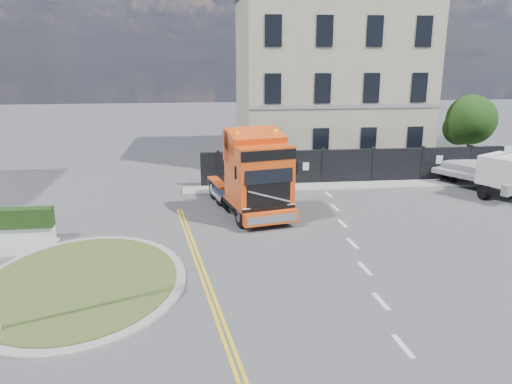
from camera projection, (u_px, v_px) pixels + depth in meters
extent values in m
plane|color=#424244|center=(278.00, 243.00, 19.98)|extent=(120.00, 120.00, 0.00)
cylinder|color=gray|center=(81.00, 283.00, 16.33)|extent=(6.80, 6.80, 0.12)
cylinder|color=#2F451B|center=(81.00, 281.00, 16.31)|extent=(6.20, 6.20, 0.05)
cube|color=black|center=(356.00, 166.00, 28.99)|extent=(18.00, 0.25, 2.00)
cube|color=silver|center=(493.00, 163.00, 29.91)|extent=(2.60, 0.12, 2.00)
cube|color=#BEB697|center=(327.00, 80.00, 34.96)|extent=(12.00, 10.00, 11.00)
cylinder|color=#382619|center=(468.00, 150.00, 32.73)|extent=(0.24, 0.24, 2.40)
sphere|color=black|center=(471.00, 120.00, 32.20)|extent=(3.20, 3.20, 3.20)
sphere|color=black|center=(460.00, 128.00, 32.69)|extent=(2.20, 2.20, 2.20)
cube|color=gray|center=(360.00, 186.00, 28.38)|extent=(20.00, 1.60, 0.12)
cube|color=black|center=(247.00, 194.00, 24.27)|extent=(3.73, 6.60, 0.44)
cube|color=#E24810|center=(259.00, 174.00, 22.33)|extent=(2.97, 3.05, 2.76)
cube|color=#E24810|center=(251.00, 145.00, 22.97)|extent=(2.60, 1.41, 1.38)
cube|color=black|center=(269.00, 171.00, 21.07)|extent=(2.13, 0.54, 1.04)
cube|color=#E24810|center=(271.00, 218.00, 21.31)|extent=(2.48, 0.88, 0.54)
cylinder|color=black|center=(242.00, 216.00, 21.70)|extent=(0.54, 1.07, 1.03)
cylinder|color=gray|center=(242.00, 216.00, 21.70)|extent=(0.47, 0.63, 0.56)
cylinder|color=black|center=(287.00, 211.00, 22.38)|extent=(0.54, 1.07, 1.03)
cylinder|color=gray|center=(287.00, 211.00, 22.38)|extent=(0.47, 0.63, 0.56)
cylinder|color=black|center=(220.00, 195.00, 24.89)|extent=(0.54, 1.07, 1.03)
cylinder|color=gray|center=(220.00, 195.00, 24.89)|extent=(0.47, 0.63, 0.56)
cylinder|color=black|center=(261.00, 191.00, 25.57)|extent=(0.54, 1.07, 1.03)
cylinder|color=gray|center=(261.00, 191.00, 25.57)|extent=(0.47, 0.63, 0.56)
cylinder|color=black|center=(214.00, 189.00, 25.96)|extent=(0.54, 1.07, 1.03)
cylinder|color=gray|center=(214.00, 189.00, 25.96)|extent=(0.47, 0.63, 0.56)
cylinder|color=black|center=(253.00, 186.00, 26.64)|extent=(0.54, 1.07, 1.03)
cylinder|color=gray|center=(253.00, 186.00, 26.64)|extent=(0.47, 0.63, 0.56)
cube|color=slate|center=(486.00, 176.00, 27.51)|extent=(4.56, 5.77, 0.28)
cube|color=silver|center=(506.00, 170.00, 25.69)|extent=(2.87, 2.83, 1.47)
cylinder|color=black|center=(483.00, 192.00, 25.87)|extent=(0.28, 0.79, 0.79)
cylinder|color=black|center=(452.00, 176.00, 29.12)|extent=(0.28, 0.79, 0.79)
cylinder|color=black|center=(486.00, 175.00, 29.35)|extent=(0.28, 0.79, 0.79)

